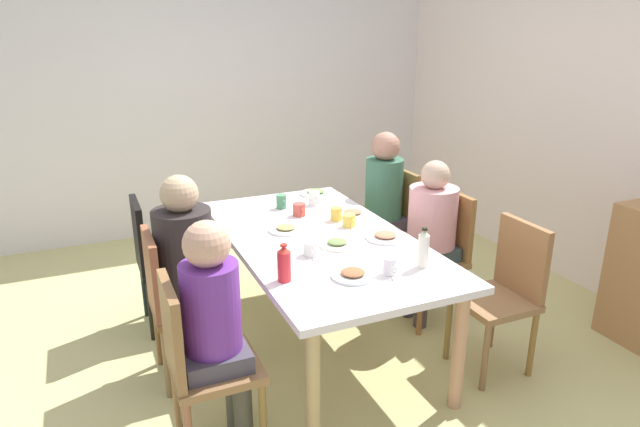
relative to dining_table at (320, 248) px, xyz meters
name	(u,v)px	position (x,y,z in m)	size (l,w,h in m)	color
ground_plane	(320,342)	(0.00, 0.00, -0.66)	(5.86, 5.86, 0.00)	#C5BD7B
wall_back	(605,120)	(0.00, 2.28, 0.64)	(5.12, 0.12, 2.60)	silver
wall_left	(217,97)	(-2.50, 0.00, 0.64)	(0.12, 4.68, 2.60)	silver
dining_table	(320,248)	(0.00, 0.00, 0.00)	(1.93, 1.03, 0.74)	white
chair_0	(505,288)	(0.64, 0.89, -0.15)	(0.40, 0.40, 0.90)	olive
chair_1	(157,256)	(-0.64, -0.89, -0.15)	(0.40, 0.40, 0.90)	black
chair_2	(174,298)	(0.00, -0.89, -0.15)	(0.40, 0.40, 0.90)	brown
person_2	(187,259)	(0.00, -0.80, 0.07)	(0.32, 0.32, 1.21)	#46403D
chair_3	(197,358)	(0.64, -0.89, -0.15)	(0.40, 0.40, 0.90)	olive
person_3	(215,318)	(0.64, -0.80, 0.03)	(0.30, 0.30, 1.17)	#49483A
chair_4	(392,220)	(-0.64, 0.89, -0.15)	(0.40, 0.40, 0.90)	brown
person_4	(382,195)	(-0.64, 0.80, 0.06)	(0.30, 0.30, 1.21)	#483645
chair_5	(440,249)	(0.00, 0.89, -0.15)	(0.40, 0.40, 0.90)	olive
person_5	(430,226)	(0.00, 0.80, 0.02)	(0.32, 0.32, 1.13)	#41363B
plate_0	(337,244)	(0.17, 0.03, 0.09)	(0.20, 0.20, 0.04)	silver
plate_1	(286,229)	(-0.18, -0.15, 0.09)	(0.22, 0.22, 0.04)	white
plate_2	(353,213)	(-0.28, 0.36, 0.09)	(0.21, 0.21, 0.04)	white
plate_3	(385,237)	(0.19, 0.35, 0.09)	(0.24, 0.24, 0.04)	silver
plate_4	(353,275)	(0.58, -0.07, 0.09)	(0.22, 0.22, 0.04)	silver
plate_5	(316,193)	(-0.83, 0.32, 0.09)	(0.24, 0.24, 0.04)	silver
cup_0	(311,249)	(0.24, -0.16, 0.11)	(0.12, 0.09, 0.08)	white
cup_1	(336,214)	(-0.23, 0.22, 0.12)	(0.11, 0.08, 0.09)	#EBBD49
cup_2	(281,202)	(-0.62, -0.03, 0.12)	(0.11, 0.07, 0.10)	#4A895E
cup_3	(349,221)	(-0.09, 0.24, 0.11)	(0.12, 0.08, 0.08)	#EEC950
cup_4	(314,198)	(-0.60, 0.21, 0.12)	(0.11, 0.08, 0.10)	white
cup_5	(390,266)	(0.63, 0.12, 0.12)	(0.11, 0.07, 0.09)	white
cup_6	(299,210)	(-0.42, 0.03, 0.12)	(0.12, 0.09, 0.08)	#C94E42
bottle_0	(284,264)	(0.48, -0.41, 0.17)	(0.07, 0.07, 0.20)	red
bottle_1	(423,249)	(0.62, 0.32, 0.18)	(0.06, 0.06, 0.22)	white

